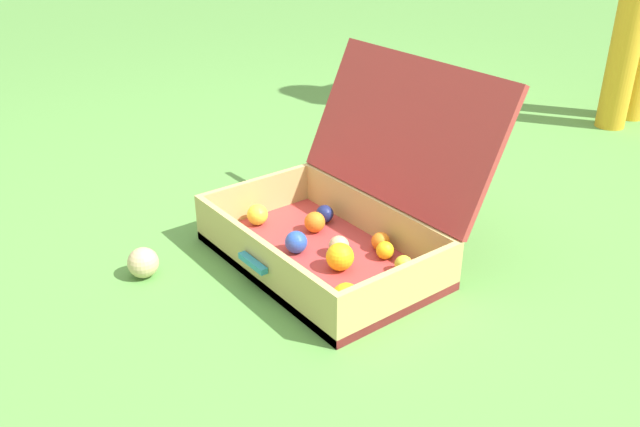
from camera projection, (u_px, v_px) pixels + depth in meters
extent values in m
plane|color=#569342|center=(349.00, 275.00, 1.77)|extent=(16.00, 16.00, 0.00)
cube|color=#B23838|center=(320.00, 259.00, 1.82)|extent=(0.65, 0.41, 0.03)
cube|color=tan|center=(257.00, 200.00, 2.02)|extent=(0.02, 0.41, 0.14)
cube|color=tan|center=(401.00, 292.00, 1.57)|extent=(0.02, 0.41, 0.14)
cube|color=tan|center=(260.00, 263.00, 1.69)|extent=(0.62, 0.02, 0.14)
cube|color=tan|center=(373.00, 220.00, 1.90)|extent=(0.62, 0.02, 0.14)
cube|color=#B23838|center=(402.00, 130.00, 1.83)|extent=(0.65, 0.19, 0.38)
cube|color=teal|center=(253.00, 263.00, 1.67)|extent=(0.11, 0.02, 0.02)
sphere|color=orange|center=(381.00, 241.00, 1.83)|extent=(0.05, 0.05, 0.05)
sphere|color=orange|center=(315.00, 222.00, 1.92)|extent=(0.06, 0.06, 0.06)
sphere|color=yellow|center=(340.00, 257.00, 1.73)|extent=(0.07, 0.07, 0.07)
sphere|color=#CCDB38|center=(257.00, 215.00, 1.96)|extent=(0.06, 0.06, 0.06)
sphere|color=navy|center=(325.00, 214.00, 1.98)|extent=(0.05, 0.05, 0.05)
sphere|color=#D1B784|center=(339.00, 246.00, 1.80)|extent=(0.06, 0.06, 0.06)
sphere|color=blue|center=(296.00, 242.00, 1.81)|extent=(0.06, 0.06, 0.06)
sphere|color=#CCDB38|center=(403.00, 264.00, 1.72)|extent=(0.05, 0.05, 0.05)
sphere|color=yellow|center=(346.00, 298.00, 1.56)|extent=(0.07, 0.07, 0.07)
sphere|color=yellow|center=(385.00, 250.00, 1.79)|extent=(0.05, 0.05, 0.05)
sphere|color=#D1B784|center=(143.00, 263.00, 1.74)|extent=(0.08, 0.08, 0.08)
cylinder|color=gold|center=(631.00, 20.00, 2.63)|extent=(0.12, 0.12, 0.89)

